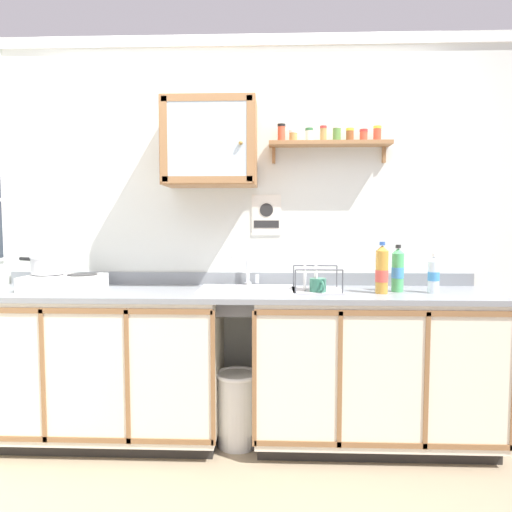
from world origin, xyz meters
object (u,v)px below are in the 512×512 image
(trash_bin, at_px, (237,407))
(mug, at_px, (318,286))
(saucepan, at_px, (47,265))
(dish_rack, at_px, (315,286))
(warning_sign, at_px, (266,215))
(bottle_water_clear_0, at_px, (434,275))
(bottle_juice_amber_2, at_px, (382,271))
(bottle_soda_green_1, at_px, (398,270))
(wall_cabinet, at_px, (211,143))
(hot_plate_stove, at_px, (64,282))
(sink, at_px, (247,294))

(trash_bin, bearing_deg, mug, -5.47)
(saucepan, height_order, dish_rack, saucepan)
(saucepan, relative_size, dish_rack, 1.14)
(warning_sign, bearing_deg, trash_bin, -117.21)
(bottle_water_clear_0, height_order, warning_sign, warning_sign)
(bottle_water_clear_0, bearing_deg, bottle_juice_amber_2, -176.01)
(bottle_soda_green_1, distance_m, mug, 0.49)
(saucepan, bearing_deg, warning_sign, 9.90)
(mug, height_order, warning_sign, warning_sign)
(bottle_soda_green_1, xyz_separation_m, wall_cabinet, (-1.11, 0.11, 0.75))
(hot_plate_stove, xyz_separation_m, mug, (1.52, -0.11, -0.00))
(bottle_juice_amber_2, xyz_separation_m, wall_cabinet, (-1.00, 0.18, 0.75))
(bottle_juice_amber_2, distance_m, wall_cabinet, 1.26)
(trash_bin, bearing_deg, saucepan, 175.54)
(saucepan, bearing_deg, hot_plate_stove, -12.38)
(dish_rack, xyz_separation_m, wall_cabinet, (-0.62, 0.14, 0.84))
(bottle_soda_green_1, height_order, trash_bin, bottle_soda_green_1)
(bottle_juice_amber_2, bearing_deg, mug, -175.59)
(bottle_juice_amber_2, xyz_separation_m, trash_bin, (-0.83, 0.02, -0.82))
(sink, distance_m, saucepan, 1.23)
(bottle_juice_amber_2, xyz_separation_m, dish_rack, (-0.38, 0.04, -0.10))
(hot_plate_stove, height_order, mug, hot_plate_stove)
(bottle_juice_amber_2, distance_m, dish_rack, 0.39)
(hot_plate_stove, height_order, warning_sign, warning_sign)
(wall_cabinet, bearing_deg, bottle_soda_green_1, -5.81)
(dish_rack, xyz_separation_m, mug, (0.01, -0.07, 0.01))
(warning_sign, bearing_deg, bottle_juice_amber_2, -27.04)
(bottle_water_clear_0, bearing_deg, sink, 175.85)
(hot_plate_stove, bearing_deg, saucepan, 167.62)
(hot_plate_stove, height_order, bottle_soda_green_1, bottle_soda_green_1)
(dish_rack, bearing_deg, warning_sign, 133.98)
(bottle_soda_green_1, distance_m, bottle_juice_amber_2, 0.13)
(bottle_soda_green_1, bearing_deg, warning_sign, 160.85)
(dish_rack, bearing_deg, wall_cabinet, 167.10)
(dish_rack, bearing_deg, bottle_juice_amber_2, -6.17)
(mug, relative_size, trash_bin, 0.29)
(hot_plate_stove, height_order, saucepan, saucepan)
(sink, xyz_separation_m, warning_sign, (0.11, 0.24, 0.47))
(sink, height_order, saucepan, sink)
(wall_cabinet, bearing_deg, mug, -18.39)
(hot_plate_stove, xyz_separation_m, bottle_juice_amber_2, (1.88, -0.08, 0.09))
(bottle_soda_green_1, height_order, wall_cabinet, wall_cabinet)
(sink, distance_m, dish_rack, 0.40)
(sink, relative_size, mug, 4.44)
(bottle_soda_green_1, distance_m, trash_bin, 1.24)
(sink, height_order, wall_cabinet, wall_cabinet)
(bottle_juice_amber_2, bearing_deg, bottle_soda_green_1, 33.27)
(mug, relative_size, warning_sign, 0.50)
(mug, relative_size, wall_cabinet, 0.23)
(sink, xyz_separation_m, mug, (0.41, -0.13, 0.07))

